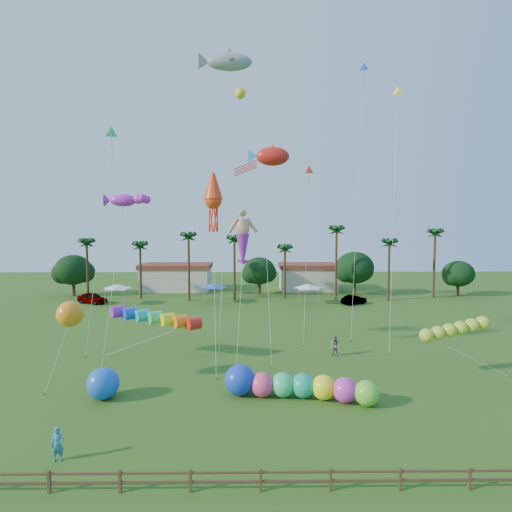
{
  "coord_description": "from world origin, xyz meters",
  "views": [
    {
      "loc": [
        -0.41,
        -22.33,
        11.26
      ],
      "look_at": [
        0.0,
        10.0,
        9.0
      ],
      "focal_mm": 28.0,
      "sensor_mm": 36.0,
      "label": 1
    }
  ],
  "objects_px": {
    "car_b": "(354,300)",
    "spectator_a": "(58,444)",
    "spectator_b": "(335,346)",
    "caterpillar_inflatable": "(294,385)",
    "blue_ball": "(103,383)",
    "car_a": "(92,298)"
  },
  "relations": [
    {
      "from": "car_b",
      "to": "spectator_a",
      "type": "bearing_deg",
      "value": 114.3
    },
    {
      "from": "car_b",
      "to": "spectator_b",
      "type": "distance_m",
      "value": 25.21
    },
    {
      "from": "caterpillar_inflatable",
      "to": "blue_ball",
      "type": "bearing_deg",
      "value": -168.88
    },
    {
      "from": "caterpillar_inflatable",
      "to": "spectator_b",
      "type": "bearing_deg",
      "value": 73.68
    },
    {
      "from": "caterpillar_inflatable",
      "to": "car_b",
      "type": "bearing_deg",
      "value": 80.52
    },
    {
      "from": "car_a",
      "to": "caterpillar_inflatable",
      "type": "distance_m",
      "value": 43.0
    },
    {
      "from": "spectator_a",
      "to": "spectator_b",
      "type": "bearing_deg",
      "value": 35.36
    },
    {
      "from": "spectator_b",
      "to": "blue_ball",
      "type": "xyz_separation_m",
      "value": [
        -17.13,
        -8.59,
        0.13
      ]
    },
    {
      "from": "spectator_a",
      "to": "caterpillar_inflatable",
      "type": "height_order",
      "value": "caterpillar_inflatable"
    },
    {
      "from": "spectator_b",
      "to": "blue_ball",
      "type": "distance_m",
      "value": 19.17
    },
    {
      "from": "spectator_a",
      "to": "caterpillar_inflatable",
      "type": "xyz_separation_m",
      "value": [
        12.19,
        6.98,
        0.03
      ]
    },
    {
      "from": "car_b",
      "to": "spectator_a",
      "type": "height_order",
      "value": "spectator_a"
    },
    {
      "from": "spectator_b",
      "to": "caterpillar_inflatable",
      "type": "relative_size",
      "value": 0.18
    },
    {
      "from": "car_b",
      "to": "caterpillar_inflatable",
      "type": "relative_size",
      "value": 0.41
    },
    {
      "from": "car_b",
      "to": "spectator_b",
      "type": "bearing_deg",
      "value": 127.95
    },
    {
      "from": "car_b",
      "to": "caterpillar_inflatable",
      "type": "height_order",
      "value": "caterpillar_inflatable"
    },
    {
      "from": "car_a",
      "to": "car_b",
      "type": "xyz_separation_m",
      "value": [
        39.06,
        -1.17,
        -0.14
      ]
    },
    {
      "from": "blue_ball",
      "to": "car_a",
      "type": "bearing_deg",
      "value": 112.62
    },
    {
      "from": "car_a",
      "to": "caterpillar_inflatable",
      "type": "relative_size",
      "value": 0.48
    },
    {
      "from": "car_b",
      "to": "car_a",
      "type": "bearing_deg",
      "value": 54.46
    },
    {
      "from": "car_a",
      "to": "caterpillar_inflatable",
      "type": "bearing_deg",
      "value": -114.99
    },
    {
      "from": "car_a",
      "to": "blue_ball",
      "type": "relative_size",
      "value": 2.3
    }
  ]
}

